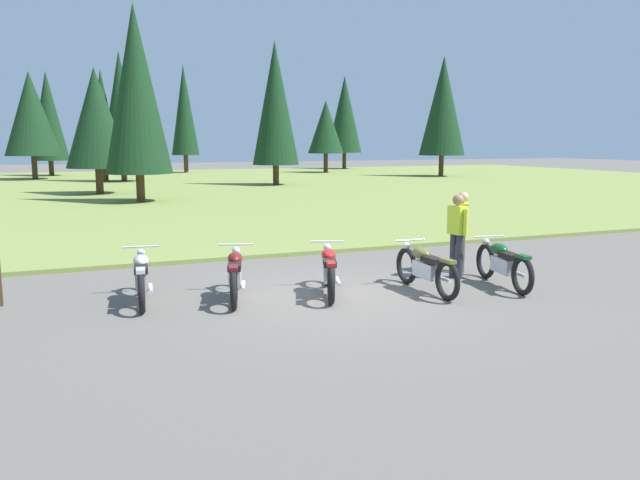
# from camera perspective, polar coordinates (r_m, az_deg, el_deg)

# --- Properties ---
(ground_plane) EXTENTS (140.00, 140.00, 0.00)m
(ground_plane) POSITION_cam_1_polar(r_m,az_deg,el_deg) (11.22, 1.15, -4.99)
(ground_plane) COLOR #605B54
(grass_moorland) EXTENTS (80.00, 44.00, 0.10)m
(grass_moorland) POSITION_cam_1_polar(r_m,az_deg,el_deg) (36.17, -15.19, 4.44)
(grass_moorland) COLOR olive
(grass_moorland) RESTS_ON ground
(forest_treeline) EXTENTS (47.16, 29.70, 8.84)m
(forest_treeline) POSITION_cam_1_polar(r_m,az_deg,el_deg) (41.76, -17.25, 11.23)
(forest_treeline) COLOR #47331E
(forest_treeline) RESTS_ON ground
(motorcycle_silver) EXTENTS (0.62, 2.10, 0.88)m
(motorcycle_silver) POSITION_cam_1_polar(r_m,az_deg,el_deg) (11.05, -15.83, -3.23)
(motorcycle_silver) COLOR black
(motorcycle_silver) RESTS_ON ground
(motorcycle_maroon) EXTENTS (0.81, 2.04, 0.88)m
(motorcycle_maroon) POSITION_cam_1_polar(r_m,az_deg,el_deg) (10.94, -7.67, -3.08)
(motorcycle_maroon) COLOR black
(motorcycle_maroon) RESTS_ON ground
(motorcycle_red) EXTENTS (0.91, 2.01, 0.88)m
(motorcycle_red) POSITION_cam_1_polar(r_m,az_deg,el_deg) (11.18, 0.83, -2.74)
(motorcycle_red) COLOR black
(motorcycle_red) RESTS_ON ground
(motorcycle_olive) EXTENTS (0.62, 2.10, 0.88)m
(motorcycle_olive) POSITION_cam_1_polar(r_m,az_deg,el_deg) (11.54, 9.54, -2.49)
(motorcycle_olive) COLOR black
(motorcycle_olive) RESTS_ON ground
(motorcycle_british_green) EXTENTS (0.64, 2.09, 0.88)m
(motorcycle_british_green) POSITION_cam_1_polar(r_m,az_deg,el_deg) (12.29, 16.22, -2.03)
(motorcycle_british_green) COLOR black
(motorcycle_british_green) RESTS_ON ground
(rider_near_row_end) EXTENTS (0.27, 0.55, 1.67)m
(rider_near_row_end) POSITION_cam_1_polar(r_m,az_deg,el_deg) (12.73, 12.30, 0.82)
(rider_near_row_end) COLOR #2D2D38
(rider_near_row_end) RESTS_ON ground
(rider_with_back_turned) EXTENTS (0.39, 0.47, 1.67)m
(rider_with_back_turned) POSITION_cam_1_polar(r_m,az_deg,el_deg) (13.34, 12.74, 1.17)
(rider_with_back_turned) COLOR #4C4233
(rider_with_back_turned) RESTS_ON ground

